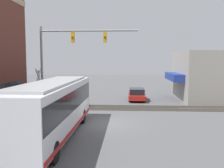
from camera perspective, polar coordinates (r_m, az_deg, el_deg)
name	(u,v)px	position (r m, az deg, el deg)	size (l,w,h in m)	color
ground_plane	(105,124)	(17.90, -1.51, -9.08)	(120.00, 120.00, 0.00)	#565659
shop_building	(210,76)	(30.67, 21.57, 1.78)	(9.00, 8.36, 5.47)	gray
city_bus	(53,107)	(14.95, -13.41, -5.06)	(11.09, 2.59, 3.27)	silver
traffic_signal_gantry	(68,50)	(21.82, -10.06, 7.73)	(0.42, 8.36, 7.37)	gray
crossing_signal	(39,85)	(22.98, -16.40, -0.25)	(1.41, 1.18, 3.81)	gray
rail_track_near	(111,107)	(23.73, -0.25, -5.38)	(2.60, 60.00, 0.15)	#332D28
parked_car_red	(137,95)	(28.21, 5.65, -2.43)	(4.51, 1.82, 1.35)	#B21E19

